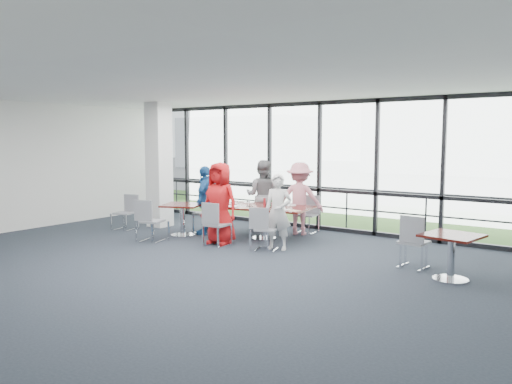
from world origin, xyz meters
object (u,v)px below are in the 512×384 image
Objects in this scene: diner_near_left at (220,203)px; chair_main_end at (205,213)px; diner_far_left at (263,196)px; chair_spare_lb at (124,213)px; diner_end at (206,200)px; chair_spare_r at (414,242)px; chair_main_fl at (261,213)px; chair_main_fr at (307,215)px; side_table_left at (182,209)px; chair_spare_la at (152,221)px; main_table at (264,211)px; structural_column at (159,165)px; diner_far_right at (300,199)px; chair_main_nl at (217,225)px; side_table_right at (452,242)px; chair_main_nr at (267,229)px; diner_near_right at (278,212)px.

diner_near_left reaches higher than chair_main_end.
chair_spare_lb is (-2.85, -1.95, -0.45)m from diner_far_left.
chair_spare_r is at bearing 66.57° from diner_end.
chair_main_fl is at bearing 130.75° from diner_end.
diner_far_left is at bearing 10.99° from chair_main_fr.
side_table_left is 0.91m from chair_spare_la.
main_table is 2.52× the size of chair_spare_la.
structural_column is at bearing 158.65° from diner_near_left.
chair_spare_r is at bearing 1.99° from side_table_left.
structural_column is 4.04m from chair_main_fr.
diner_far_right is at bearing 103.57° from diner_end.
main_table is at bearing 3.22° from structural_column.
structural_column is at bearing 155.36° from chair_main_nl.
diner_far_left is 2.84m from chair_spare_la.
chair_main_fr is at bearing 41.89° from side_table_left.
chair_main_fr is (-3.91, 2.23, -0.18)m from side_table_right.
chair_main_nl is 1.13m from chair_main_nr.
chair_main_nr is at bearing 108.38° from diner_far_left.
diner_end reaches higher than chair_spare_lb.
diner_far_right is at bearing 81.32° from chair_main_nr.
diner_near_left is 0.48m from chair_main_nl.
diner_near_left is at bearing 101.40° from chair_main_fl.
diner_near_right reaches higher than chair_main_end.
chair_main_fr is 1.03× the size of chair_spare_lb.
chair_main_nl is at bearing 63.76° from chair_main_fr.
chair_spare_la reaches higher than chair_main_fr.
diner_near_right is at bearing 1.21° from chair_spare_la.
diner_far_left is 2.09m from chair_main_nl.
chair_main_fr is (0.46, 1.19, -0.20)m from main_table.
diner_near_right is 1.77× the size of chair_main_fr.
chair_main_nl reaches higher than chair_main_nr.
chair_spare_lb is (-1.99, -0.80, -0.39)m from diner_end.
chair_spare_r is (4.00, 0.58, 0.01)m from chair_main_nl.
diner_far_left reaches higher than diner_end.
chair_spare_la is (-2.56, -0.75, 0.02)m from chair_main_nr.
chair_spare_la is (-6.20, -0.65, -0.17)m from side_table_right.
chair_spare_la is 1.06× the size of chair_spare_lb.
diner_near_left reaches higher than side_table_right.
structural_column is 1.96m from chair_main_end.
structural_column reaches higher than side_table_right.
chair_main_fr is 0.93× the size of chair_main_end.
chair_spare_lb is at bearing -179.55° from side_table_right.
diner_far_left is at bearing 21.68° from structural_column.
chair_main_nr is at bearing 165.42° from chair_spare_lb.
chair_main_fr is (0.83, 2.38, -0.01)m from chair_main_nl.
diner_near_left is at bearing -8.22° from side_table_left.
structural_column reaches higher than side_table_left.
diner_far_right is 1.96m from chair_main_nr.
diner_near_left reaches higher than chair_main_fr.
diner_end reaches higher than chair_main_fl.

